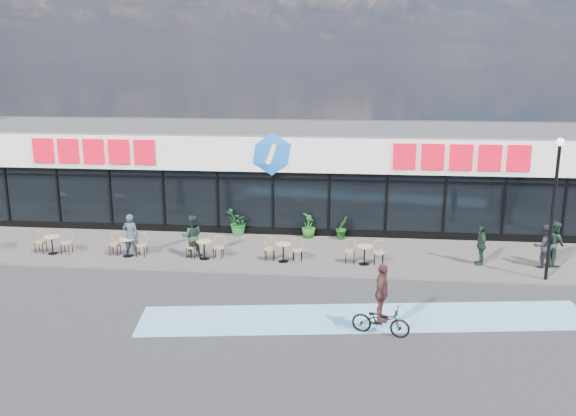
{
  "coord_description": "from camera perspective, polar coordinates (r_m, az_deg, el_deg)",
  "views": [
    {
      "loc": [
        3.4,
        -19.19,
        7.9
      ],
      "look_at": [
        1.04,
        3.5,
        2.21
      ],
      "focal_mm": 38.0,
      "sensor_mm": 36.0,
      "label": 1
    }
  ],
  "objects": [
    {
      "name": "ground",
      "position": [
        21.03,
        -3.85,
        -8.1
      ],
      "size": [
        120.0,
        120.0,
        0.0
      ],
      "primitive_type": "plane",
      "color": "#28282B",
      "rests_on": "ground"
    },
    {
      "name": "sidewalk",
      "position": [
        25.19,
        -2.13,
        -4.17
      ],
      "size": [
        44.0,
        5.0,
        0.1
      ],
      "primitive_type": "cube",
      "color": "#57524D",
      "rests_on": "ground"
    },
    {
      "name": "bike_lane",
      "position": [
        19.38,
        7.3,
        -10.15
      ],
      "size": [
        14.17,
        4.13,
        0.01
      ],
      "primitive_type": "cube",
      "rotation": [
        0.0,
        0.0,
        0.14
      ],
      "color": "#70B3D4",
      "rests_on": "ground"
    },
    {
      "name": "building",
      "position": [
        29.84,
        -0.71,
        3.26
      ],
      "size": [
        30.6,
        6.57,
        4.75
      ],
      "color": "black",
      "rests_on": "ground"
    },
    {
      "name": "lamp_post",
      "position": [
        23.12,
        23.65,
        0.93
      ],
      "size": [
        0.28,
        0.28,
        5.11
      ],
      "color": "black",
      "rests_on": "sidewalk"
    },
    {
      "name": "bistro_set_1",
      "position": [
        26.57,
        -21.12,
        -3.01
      ],
      "size": [
        1.54,
        0.62,
        0.9
      ],
      "color": "tan",
      "rests_on": "sidewalk"
    },
    {
      "name": "bistro_set_2",
      "position": [
        25.31,
        -14.75,
        -3.34
      ],
      "size": [
        1.54,
        0.62,
        0.9
      ],
      "color": "tan",
      "rests_on": "sidewalk"
    },
    {
      "name": "bistro_set_3",
      "position": [
        24.39,
        -7.8,
        -3.65
      ],
      "size": [
        1.54,
        0.62,
        0.9
      ],
      "color": "tan",
      "rests_on": "sidewalk"
    },
    {
      "name": "bistro_set_4",
      "position": [
        23.86,
        -0.42,
        -3.93
      ],
      "size": [
        1.54,
        0.62,
        0.9
      ],
      "color": "tan",
      "rests_on": "sidewalk"
    },
    {
      "name": "bistro_set_5",
      "position": [
        23.73,
        7.16,
        -4.14
      ],
      "size": [
        1.54,
        0.62,
        0.9
      ],
      "color": "tan",
      "rests_on": "sidewalk"
    },
    {
      "name": "potted_plant_left",
      "position": [
        27.34,
        -4.71,
        -1.37
      ],
      "size": [
        1.2,
        1.28,
        1.16
      ],
      "primitive_type": "imported",
      "rotation": [
        0.0,
        0.0,
        4.37
      ],
      "color": "#1C6225",
      "rests_on": "sidewalk"
    },
    {
      "name": "potted_plant_mid",
      "position": [
        26.78,
        5.06,
        -1.84
      ],
      "size": [
        0.69,
        0.72,
        1.03
      ],
      "primitive_type": "imported",
      "rotation": [
        0.0,
        0.0,
        0.99
      ],
      "color": "#154915",
      "rests_on": "sidewalk"
    },
    {
      "name": "potted_plant_right",
      "position": [
        26.92,
        1.93,
        -1.64
      ],
      "size": [
        0.65,
        0.65,
        1.09
      ],
      "primitive_type": "imported",
      "rotation": [
        0.0,
        0.0,
        1.63
      ],
      "color": "#195618",
      "rests_on": "sidewalk"
    },
    {
      "name": "patron_left",
      "position": [
        25.13,
        -14.51,
        -2.47
      ],
      "size": [
        0.64,
        0.42,
        1.74
      ],
      "primitive_type": "imported",
      "rotation": [
        0.0,
        0.0,
        3.15
      ],
      "color": "#2C3A44",
      "rests_on": "sidewalk"
    },
    {
      "name": "patron_right",
      "position": [
        24.53,
        -8.98,
        -2.62
      ],
      "size": [
        0.97,
        0.84,
        1.71
      ],
      "primitive_type": "imported",
      "rotation": [
        0.0,
        0.0,
        3.41
      ],
      "color": "black",
      "rests_on": "sidewalk"
    },
    {
      "name": "pedestrian_a",
      "position": [
        24.5,
        17.61,
        -3.3
      ],
      "size": [
        0.44,
        0.95,
        1.58
      ],
      "primitive_type": "imported",
      "rotation": [
        0.0,
        0.0,
        -1.52
      ],
      "color": "#1A2F22",
      "rests_on": "sidewalk"
    },
    {
      "name": "pedestrian_b",
      "position": [
        25.43,
        23.63,
        -3.04
      ],
      "size": [
        0.89,
        1.0,
        1.73
      ],
      "primitive_type": "imported",
      "rotation": [
        0.0,
        0.0,
        1.9
      ],
      "color": "black",
      "rests_on": "sidewalk"
    },
    {
      "name": "pedestrian_c",
      "position": [
        25.01,
        22.75,
        -3.29
      ],
      "size": [
        0.98,
        0.86,
        1.67
      ],
      "primitive_type": "imported",
      "rotation": [
        0.0,
        0.0,
        3.48
      ],
      "color": "black",
      "rests_on": "sidewalk"
    },
    {
      "name": "cyclist_a",
      "position": [
        18.03,
        8.72,
        -9.25
      ],
      "size": [
        1.8,
        1.08,
        2.17
      ],
      "color": "black",
      "rests_on": "ground"
    }
  ]
}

